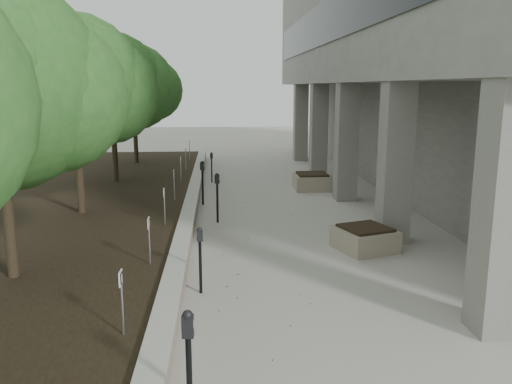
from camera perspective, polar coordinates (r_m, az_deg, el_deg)
name	(u,v)px	position (r m, az deg, el deg)	size (l,w,h in m)	color
ground	(292,372)	(7.61, 3.92, -19.10)	(90.00, 90.00, 0.00)	#B0AAA2
retaining_wall	(191,208)	(15.93, -7.14, -1.76)	(0.39, 26.00, 0.50)	tan
planting_bed	(67,212)	(16.55, -19.95, -2.05)	(7.00, 26.00, 0.40)	black
crabapple_tree_2	(0,130)	(10.26, -26.25, 6.11)	(4.60, 4.00, 5.44)	#295F24
crabapple_tree_3	(76,115)	(15.00, -19.14, 7.98)	(4.60, 4.00, 5.44)	#295F24
crabapple_tree_4	(112,108)	(19.87, -15.46, 8.90)	(4.60, 4.00, 5.44)	#295F24
crabapple_tree_5	(134,103)	(24.80, -13.22, 9.43)	(4.60, 4.00, 5.44)	#295F24
parking_sign_2	(122,303)	(7.72, -14.46, -11.69)	(0.04, 0.22, 0.96)	black
parking_sign_3	(149,241)	(10.52, -11.60, -5.30)	(0.04, 0.22, 0.96)	black
parking_sign_4	(165,207)	(13.40, -9.98, -1.61)	(0.04, 0.22, 0.96)	black
parking_sign_5	(174,185)	(16.32, -8.94, 0.76)	(0.04, 0.22, 0.96)	black
parking_sign_6	(181,170)	(19.27, -8.22, 2.41)	(0.04, 0.22, 0.96)	black
parking_sign_7	(186,159)	(22.23, -7.69, 3.63)	(0.04, 0.22, 0.96)	black
parking_sign_8	(190,150)	(25.20, -7.29, 4.55)	(0.04, 0.22, 0.96)	black
parking_meter_1	(189,374)	(6.13, -7.33, -19.15)	(0.15, 0.11, 1.51)	black
parking_meter_2	(200,260)	(9.96, -6.12, -7.45)	(0.13, 0.09, 1.30)	black
parking_meter_3	(217,198)	(15.00, -4.26, -0.65)	(0.14, 0.10, 1.46)	black
parking_meter_4	(203,183)	(17.31, -5.87, 0.99)	(0.15, 0.10, 1.48)	black
parking_meter_5	(212,167)	(21.38, -4.88, 2.70)	(0.12, 0.09, 1.25)	black
planter_front	(365,238)	(12.84, 11.84, -4.97)	(1.24, 1.24, 0.58)	tan
planter_back	(312,181)	(20.06, 6.15, 1.19)	(1.34, 1.34, 0.63)	tan
berry_scatter	(257,256)	(12.15, 0.15, -7.05)	(3.30, 14.10, 0.02)	maroon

